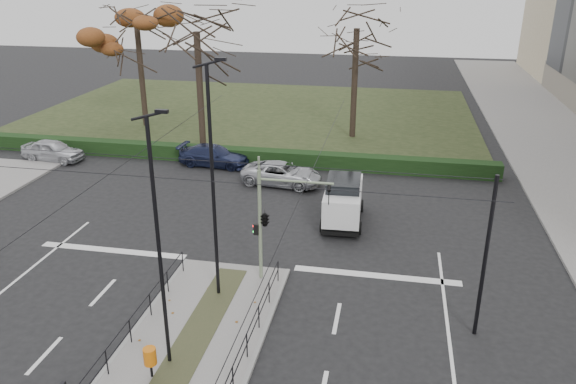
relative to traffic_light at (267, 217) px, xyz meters
name	(u,v)px	position (x,y,z in m)	size (l,w,h in m)	color
ground	(198,336)	(-1.58, -4.14, -2.89)	(140.00, 140.00, 0.00)	black
median_island	(171,382)	(-1.58, -6.64, -2.82)	(4.40, 15.00, 0.14)	slate
sidewalk_east	(573,165)	(16.42, 17.86, -2.82)	(8.00, 90.00, 0.14)	slate
park	(254,113)	(-7.58, 27.86, -2.84)	(38.00, 26.00, 0.10)	black
hedge	(205,153)	(-7.58, 14.46, -2.39)	(38.00, 1.00, 1.00)	black
median_railing	(168,360)	(-1.58, -6.74, -1.91)	(4.14, 13.24, 0.92)	black
catenary	(208,229)	(-1.58, -2.52, 0.53)	(20.00, 34.00, 6.00)	black
traffic_light	(267,217)	(0.00, 0.00, 0.00)	(3.21, 1.84, 4.72)	gray
litter_bin	(150,357)	(-2.23, -6.57, -2.00)	(0.41, 0.41, 1.04)	black
streetlamp_median_near	(159,244)	(-1.95, -5.77, 1.52)	(0.70, 0.14, 8.38)	black
streetlamp_median_far	(213,183)	(-1.62, -1.51, 1.91)	(0.77, 0.16, 9.17)	black
parked_car_first	(53,150)	(-17.61, 12.53, -2.17)	(1.69, 4.20, 1.43)	#ACAEB4
parked_car_third	(214,156)	(-6.67, 13.60, -2.21)	(1.90, 4.66, 1.35)	#1B2140
parked_car_fourth	(282,174)	(-1.65, 11.08, -2.22)	(2.20, 4.78, 1.33)	#ACAEB4
white_van	(343,199)	(2.46, 6.45, -1.67)	(2.13, 4.39, 2.34)	silver
rust_tree	(137,25)	(-15.22, 21.99, 5.08)	(7.74, 7.74, 10.36)	black
bare_tree_center	(357,37)	(1.65, 21.87, 4.59)	(5.84, 5.84, 10.59)	black
bare_tree_near	(197,41)	(-8.28, 16.08, 4.75)	(6.67, 6.67, 10.81)	black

